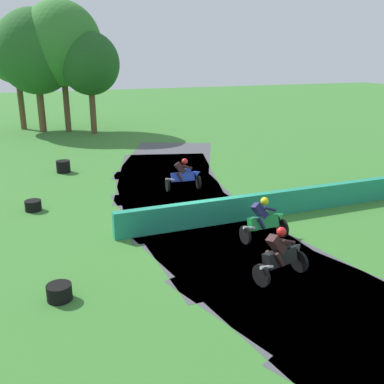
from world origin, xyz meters
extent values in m
plane|color=#38752D|center=(0.00, 0.00, 0.00)|extent=(120.00, 120.00, 0.00)
cube|color=#47474C|center=(2.07, 10.19, 0.00)|extent=(7.92, 10.17, 0.01)
cube|color=#47474C|center=(0.89, 6.90, 0.00)|extent=(6.91, 9.98, 0.01)
cube|color=#47474C|center=(0.20, 3.48, 0.00)|extent=(5.76, 9.58, 0.01)
cube|color=#47474C|center=(0.00, 0.00, 0.00)|extent=(4.80, 9.14, 0.01)
cube|color=#47474C|center=(0.32, -3.48, 0.00)|extent=(6.05, 9.69, 0.01)
cube|color=#47474C|center=(1.13, -6.87, 0.00)|extent=(7.17, 10.04, 0.01)
cube|color=#1E8466|center=(5.73, 0.10, 0.45)|extent=(17.73, 0.61, 0.90)
cylinder|color=black|center=(1.46, 4.12, 0.29)|extent=(0.16, 0.75, 0.74)
cylinder|color=black|center=(0.07, 4.24, 0.29)|extent=(0.16, 0.75, 0.74)
cube|color=#1E38B2|center=(0.77, 4.26, 0.58)|extent=(1.03, 0.47, 0.46)
ellipsoid|color=#1E38B2|center=(0.96, 4.32, 0.83)|extent=(0.47, 0.37, 0.31)
cone|color=#1E38B2|center=(1.45, 4.23, 0.69)|extent=(0.41, 0.40, 0.48)
cylinder|color=#B2B2B7|center=(0.16, 4.18, 0.53)|extent=(0.42, 0.16, 0.18)
cube|color=#331919|center=(0.70, 4.37, 0.94)|extent=(0.51, 0.45, 0.62)
sphere|color=red|center=(0.93, 4.43, 1.21)|extent=(0.26, 0.26, 0.26)
cylinder|color=#331919|center=(1.00, 4.53, 0.92)|extent=(0.43, 0.18, 0.24)
cylinder|color=#331919|center=(0.97, 4.18, 1.02)|extent=(0.43, 0.18, 0.24)
cylinder|color=#331919|center=(0.61, 4.46, 0.55)|extent=(0.27, 0.23, 0.42)
cylinder|color=#331919|center=(0.58, 4.11, 0.65)|extent=(0.27, 0.23, 0.42)
cylinder|color=black|center=(2.07, -1.79, 0.29)|extent=(0.13, 0.75, 0.75)
cylinder|color=black|center=(0.67, -1.86, 0.29)|extent=(0.13, 0.75, 0.75)
cube|color=#198438|center=(1.37, -1.74, 0.57)|extent=(1.02, 0.43, 0.46)
ellipsoid|color=#198438|center=(1.54, -1.65, 0.82)|extent=(0.46, 0.36, 0.31)
cone|color=#198438|center=(2.04, -1.67, 0.69)|extent=(0.41, 0.43, 0.48)
cylinder|color=#B2B2B7|center=(0.77, -1.91, 0.53)|extent=(0.41, 0.11, 0.18)
cube|color=#1E1E4C|center=(1.28, -1.63, 0.94)|extent=(0.51, 0.44, 0.63)
sphere|color=yellow|center=(1.50, -1.54, 1.21)|extent=(0.26, 0.26, 0.26)
cylinder|color=#1E1E4C|center=(1.55, -1.44, 0.91)|extent=(0.43, 0.13, 0.24)
cylinder|color=#1E1E4C|center=(1.57, -1.78, 1.02)|extent=(0.43, 0.13, 0.24)
cylinder|color=#1E1E4C|center=(1.18, -1.57, 0.54)|extent=(0.28, 0.22, 0.42)
cylinder|color=#1E1E4C|center=(1.19, -1.91, 0.65)|extent=(0.28, 0.22, 0.42)
cylinder|color=black|center=(1.20, -4.04, 0.29)|extent=(0.25, 0.71, 0.71)
cylinder|color=black|center=(-0.17, -4.36, 0.29)|extent=(0.25, 0.71, 0.71)
cube|color=black|center=(0.50, -4.14, 0.59)|extent=(1.06, 0.58, 0.45)
ellipsoid|color=black|center=(0.66, -4.04, 0.84)|extent=(0.50, 0.42, 0.29)
cone|color=black|center=(1.16, -3.96, 0.70)|extent=(0.46, 0.43, 0.46)
cylinder|color=#B2B2B7|center=(-0.05, -4.41, 0.53)|extent=(0.42, 0.18, 0.17)
cube|color=#331919|center=(0.41, -4.08, 0.96)|extent=(0.56, 0.37, 0.61)
sphere|color=red|center=(0.61, -3.97, 1.24)|extent=(0.26, 0.26, 0.26)
cylinder|color=#331919|center=(0.64, -3.84, 0.95)|extent=(0.44, 0.17, 0.24)
cylinder|color=#331919|center=(0.72, -4.18, 1.02)|extent=(0.44, 0.17, 0.24)
cylinder|color=#331919|center=(0.28, -4.01, 0.57)|extent=(0.30, 0.17, 0.42)
cylinder|color=#331919|center=(0.37, -4.35, 0.64)|extent=(0.30, 0.17, 0.42)
cylinder|color=black|center=(-3.86, 9.11, 0.10)|extent=(0.69, 0.69, 0.20)
cylinder|color=black|center=(-3.86, 9.11, 0.30)|extent=(0.69, 0.69, 0.20)
cylinder|color=black|center=(-3.86, 9.11, 0.50)|extent=(0.69, 0.69, 0.20)
cylinder|color=black|center=(-5.47, 3.73, 0.10)|extent=(0.61, 0.61, 0.20)
cylinder|color=black|center=(-5.47, 3.73, 0.30)|extent=(0.61, 0.61, 0.20)
cylinder|color=black|center=(-5.08, -3.20, 0.10)|extent=(0.61, 0.61, 0.20)
cylinder|color=black|center=(-5.08, -3.20, 0.30)|extent=(0.61, 0.61, 0.20)
cylinder|color=brown|center=(-4.21, 22.14, 1.79)|extent=(0.44, 0.44, 3.58)
ellipsoid|color=#235B23|center=(-4.21, 22.14, 5.46)|extent=(4.42, 4.42, 4.64)
cylinder|color=brown|center=(-2.35, 21.50, 1.96)|extent=(0.44, 0.44, 3.92)
ellipsoid|color=#33752D|center=(-2.35, 21.50, 6.38)|extent=(5.78, 5.78, 6.07)
cylinder|color=brown|center=(-5.54, 23.78, 1.97)|extent=(0.44, 0.44, 3.93)
ellipsoid|color=#33752D|center=(-5.54, 23.78, 5.87)|extent=(4.57, 4.57, 4.80)
cylinder|color=brown|center=(-4.15, 21.93, 1.69)|extent=(0.44, 0.44, 3.37)
ellipsoid|color=#235B23|center=(-4.15, 21.93, 5.82)|extent=(5.77, 5.77, 6.05)
cylinder|color=brown|center=(-0.66, 19.89, 1.61)|extent=(0.44, 0.44, 3.22)
ellipsoid|color=#1E511E|center=(-0.66, 19.89, 5.02)|extent=(4.24, 4.24, 4.46)
camera|label=1|loc=(-5.41, -13.14, 5.75)|focal=41.03mm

